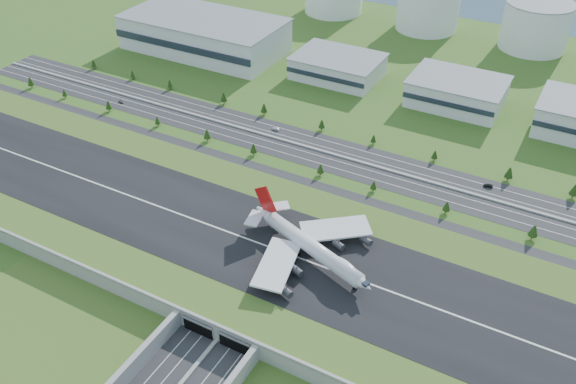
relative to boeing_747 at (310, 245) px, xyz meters
The scene contains 13 objects.
ground 19.81m from the boeing_747, 166.25° to the right, with size 1200.00×1200.00×0.00m, color #364F18.
airfield_deck 17.09m from the boeing_747, 165.90° to the right, with size 520.00×100.00×9.20m.
north_expressway 93.80m from the boeing_747, 98.24° to the left, with size 560.00×36.00×0.12m, color #28282B.
tree_row 91.95m from the boeing_747, 92.60° to the left, with size 496.05×48.61×8.32m.
hangar_west 258.13m from the boeing_747, 135.24° to the left, with size 120.00×60.00×25.00m, color silver.
hangar_mid_a 200.73m from the boeing_747, 111.43° to the left, with size 58.00×42.00×15.00m, color silver.
hangar_mid_b 187.21m from the boeing_747, 86.41° to the left, with size 58.00×42.00×17.00m, color silver.
fuel_tank_b 310.54m from the boeing_747, 98.95° to the left, with size 50.00×50.00×35.00m, color white.
fuel_tank_c 308.95m from the boeing_747, 83.17° to the left, with size 50.00×50.00×35.00m, color white.
boeing_747 is the anchor object (origin of this frame).
car_4 199.44m from the boeing_747, 155.57° to the left, with size 1.70×4.22×1.44m, color #57565B.
car_5 116.56m from the boeing_747, 62.08° to the left, with size 1.69×4.86×1.60m, color black.
car_7 125.65m from the boeing_747, 126.54° to the left, with size 2.11×5.20×1.51m, color white.
Camera 1 is at (100.97, -175.94, 187.26)m, focal length 38.00 mm.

